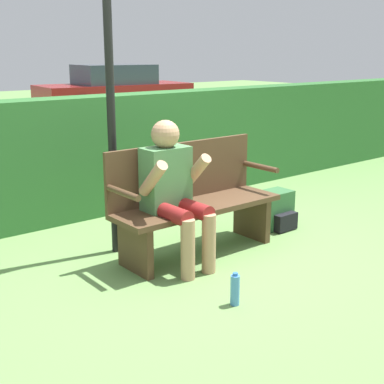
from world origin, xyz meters
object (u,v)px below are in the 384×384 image
Objects in this scene: park_bench at (193,200)px; signpost at (110,84)px; person_seated at (173,186)px; backpack at (275,211)px; parked_car at (115,89)px; water_bottle at (235,290)px.

park_bench is 0.60× the size of signpost.
person_seated reaches higher than backpack.
park_bench is 11.52m from parked_car.
backpack is 0.15× the size of signpost.
parked_car reaches higher than person_seated.
water_bottle is at bearing -146.38° from backpack.
signpost is (-0.22, 0.53, 0.78)m from person_seated.
backpack is at bearing -107.30° from parked_car.
person_seated is at bearing -113.08° from parked_car.
signpost is 0.56× the size of parked_car.
water_bottle is at bearing -113.37° from park_bench.
signpost is at bearing 94.25° from water_bottle.
parked_car is (5.34, 10.21, 0.16)m from park_bench.
person_seated reaches higher than park_bench.
water_bottle is at bearing -85.75° from signpost.
parked_car is at bearing 61.37° from person_seated.
park_bench is 1.30× the size of person_seated.
signpost is at bearing 112.82° from person_seated.
park_bench is at bearing -112.05° from parked_car.
person_seated is at bearing -67.18° from signpost.
parked_car is at bearing 62.39° from park_bench.
person_seated is 1.42m from backpack.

